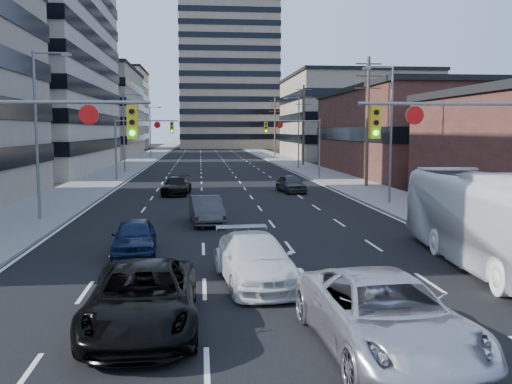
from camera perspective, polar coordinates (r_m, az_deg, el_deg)
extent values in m
plane|color=black|center=(12.39, 3.81, -17.07)|extent=(400.00, 400.00, 0.00)
cube|color=black|center=(141.32, -4.84, 4.20)|extent=(18.00, 300.00, 0.02)
cube|color=slate|center=(141.63, -9.51, 4.17)|extent=(5.00, 300.00, 0.15)
cube|color=slate|center=(141.94, -0.18, 4.26)|extent=(5.00, 300.00, 0.15)
cube|color=gray|center=(113.44, -16.99, 7.50)|extent=(20.00, 30.00, 16.00)
cube|color=#472119|center=(66.47, 17.41, 5.58)|extent=(20.00, 30.00, 9.00)
cube|color=gray|center=(102.82, 9.64, 7.29)|extent=(22.00, 28.00, 14.00)
cube|color=gray|center=(163.21, -2.86, 14.69)|extent=(26.00, 26.00, 58.00)
cube|color=#ADA089|center=(153.54, -15.54, 7.88)|extent=(24.00, 24.00, 20.00)
cube|color=gray|center=(145.24, 7.95, 6.58)|extent=(22.00, 22.00, 12.00)
cylinder|color=slate|center=(19.85, -19.99, 8.46)|extent=(6.50, 0.12, 0.12)
cube|color=gold|center=(19.35, -12.24, 6.83)|extent=(0.35, 0.28, 1.10)
cylinder|color=black|center=(19.20, -12.32, 7.88)|extent=(0.18, 0.06, 0.18)
cylinder|color=black|center=(19.19, -12.30, 6.83)|extent=(0.18, 0.06, 0.18)
cylinder|color=#0CE526|center=(19.19, -12.27, 5.79)|extent=(0.18, 0.06, 0.18)
cylinder|color=white|center=(19.54, -16.39, 7.45)|extent=(0.64, 0.06, 0.64)
cylinder|color=slate|center=(21.09, 18.79, 8.35)|extent=(6.50, 0.12, 0.12)
cube|color=gold|center=(20.14, 11.79, 6.81)|extent=(0.35, 0.28, 1.10)
cylinder|color=black|center=(19.99, 11.95, 7.82)|extent=(0.18, 0.06, 0.18)
cylinder|color=black|center=(19.98, 11.93, 6.81)|extent=(0.18, 0.06, 0.18)
cylinder|color=#0CE526|center=(19.98, 11.91, 5.81)|extent=(0.18, 0.06, 0.18)
cylinder|color=white|center=(20.57, 15.59, 7.39)|extent=(0.64, 0.06, 0.64)
cylinder|color=slate|center=(56.84, -13.84, 4.11)|extent=(0.18, 0.18, 6.00)
cylinder|color=slate|center=(56.46, -10.87, 7.01)|extent=(6.00, 0.12, 0.12)
cube|color=gold|center=(56.29, -8.41, 6.40)|extent=(0.35, 0.28, 1.10)
cylinder|color=black|center=(56.13, -8.42, 6.76)|extent=(0.18, 0.06, 0.18)
cylinder|color=black|center=(56.13, -8.42, 6.40)|extent=(0.18, 0.06, 0.18)
cylinder|color=#0CE526|center=(56.13, -8.41, 6.04)|extent=(0.18, 0.06, 0.18)
cylinder|color=white|center=(56.34, -9.85, 6.63)|extent=(0.64, 0.06, 0.64)
cylinder|color=slate|center=(57.50, 6.36, 4.28)|extent=(0.18, 0.18, 6.00)
cylinder|color=slate|center=(56.93, 3.41, 7.10)|extent=(6.00, 0.12, 0.12)
cube|color=gold|center=(56.60, 0.99, 6.46)|extent=(0.35, 0.28, 1.10)
cylinder|color=black|center=(56.44, 1.01, 6.82)|extent=(0.18, 0.06, 0.18)
cylinder|color=black|center=(56.44, 1.01, 6.46)|extent=(0.18, 0.06, 0.18)
cylinder|color=#0CE526|center=(56.44, 1.01, 6.11)|extent=(0.18, 0.06, 0.18)
cylinder|color=white|center=(56.75, 2.41, 6.71)|extent=(0.64, 0.06, 0.64)
cylinder|color=#4C3D2D|center=(49.28, 11.09, 6.79)|extent=(0.28, 0.28, 11.00)
cube|color=#4C3D2D|center=(49.59, 11.21, 12.46)|extent=(2.20, 0.10, 0.10)
cube|color=#4C3D2D|center=(49.49, 11.19, 11.31)|extent=(2.20, 0.10, 0.10)
cube|color=#4C3D2D|center=(49.40, 11.16, 10.16)|extent=(2.20, 0.10, 0.10)
cylinder|color=#4C3D2D|center=(78.50, 4.77, 6.62)|extent=(0.28, 0.28, 11.00)
cube|color=#4C3D2D|center=(78.69, 4.81, 10.19)|extent=(2.20, 0.10, 0.10)
cube|color=#4C3D2D|center=(78.63, 4.80, 9.47)|extent=(2.20, 0.10, 0.10)
cube|color=#4C3D2D|center=(78.58, 4.79, 8.74)|extent=(2.20, 0.10, 0.10)
cylinder|color=#4C3D2D|center=(108.15, 1.90, 6.52)|extent=(0.28, 0.28, 11.00)
cube|color=#4C3D2D|center=(108.28, 1.91, 9.11)|extent=(2.20, 0.10, 0.10)
cube|color=#4C3D2D|center=(108.24, 1.91, 8.58)|extent=(2.20, 0.10, 0.10)
cube|color=#4C3D2D|center=(108.20, 1.91, 8.06)|extent=(2.20, 0.10, 0.10)
cylinder|color=slate|center=(32.39, -21.10, 5.10)|extent=(0.16, 0.16, 9.00)
cylinder|color=slate|center=(32.41, -19.84, 12.95)|extent=(1.80, 0.10, 0.10)
cube|color=slate|center=(32.22, -18.42, 12.89)|extent=(0.50, 0.22, 0.14)
cylinder|color=slate|center=(66.78, -13.07, 5.71)|extent=(0.16, 0.16, 9.00)
cylinder|color=slate|center=(66.79, -12.39, 9.50)|extent=(1.80, 0.10, 0.10)
cube|color=slate|center=(66.70, -11.70, 9.45)|extent=(0.50, 0.22, 0.14)
cylinder|color=slate|center=(101.59, -10.52, 5.88)|extent=(0.16, 0.16, 9.00)
cylinder|color=slate|center=(101.59, -10.05, 8.37)|extent=(1.80, 0.10, 0.10)
cube|color=slate|center=(101.53, -9.60, 8.33)|extent=(0.50, 0.22, 0.14)
cylinder|color=slate|center=(38.28, 13.35, 5.45)|extent=(0.16, 0.16, 9.00)
cylinder|color=slate|center=(38.21, 12.21, 12.09)|extent=(1.80, 0.10, 0.10)
cube|color=slate|center=(37.97, 11.03, 12.03)|extent=(0.50, 0.22, 0.14)
cylinder|color=slate|center=(72.29, 4.29, 5.87)|extent=(0.16, 0.16, 9.00)
cylinder|color=slate|center=(72.25, 3.61, 9.37)|extent=(1.80, 0.10, 0.10)
cube|color=slate|center=(72.13, 2.97, 9.31)|extent=(0.50, 0.22, 0.14)
imported|color=black|center=(14.45, -11.28, -10.37)|extent=(2.76, 5.79, 1.59)
imported|color=silver|center=(18.29, -0.06, -6.81)|extent=(2.73, 5.53, 1.55)
imported|color=#BCBCC1|center=(13.04, 12.81, -11.97)|extent=(3.17, 6.32, 1.72)
imported|color=white|center=(21.60, 22.96, -2.77)|extent=(3.83, 12.45, 3.42)
imported|color=#0E1A39|center=(23.00, -12.05, -4.41)|extent=(1.94, 4.27, 1.42)
imported|color=#303033|center=(29.96, -4.99, -1.81)|extent=(1.95, 4.55, 1.46)
imported|color=black|center=(43.73, -7.94, 0.62)|extent=(2.34, 4.85, 1.36)
imported|color=#353538|center=(44.93, 3.51, 0.84)|extent=(2.21, 4.31, 1.40)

